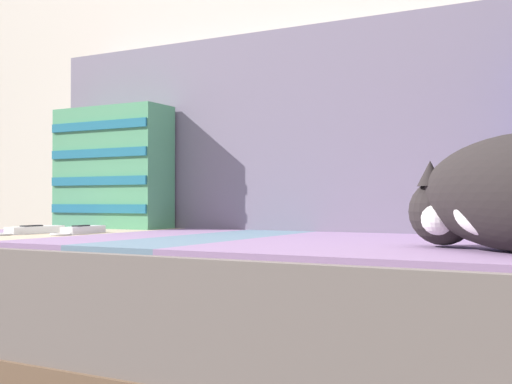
# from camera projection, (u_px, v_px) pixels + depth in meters

# --- Properties ---
(couch) EXTENTS (2.00, 0.88, 0.41)m
(couch) POSITION_uv_depth(u_px,v_px,m) (307.00, 334.00, 1.38)
(couch) COLOR brown
(couch) RESTS_ON ground_plane
(sofa_backrest) EXTENTS (1.96, 0.14, 0.55)m
(sofa_backrest) POSITION_uv_depth(u_px,v_px,m) (362.00, 128.00, 1.71)
(sofa_backrest) COLOR slate
(sofa_backrest) RESTS_ON couch
(throw_pillow_striped) EXTENTS (0.36, 0.14, 0.36)m
(throw_pillow_striped) POSITION_uv_depth(u_px,v_px,m) (113.00, 168.00, 1.93)
(throw_pillow_striped) COLOR #4C9366
(throw_pillow_striped) RESTS_ON couch
(game_remote_near) EXTENTS (0.05, 0.21, 0.02)m
(game_remote_near) POSITION_uv_depth(u_px,v_px,m) (33.00, 230.00, 1.59)
(game_remote_near) COLOR white
(game_remote_near) RESTS_ON couch
(game_remote_far) EXTENTS (0.07, 0.20, 0.02)m
(game_remote_far) POSITION_uv_depth(u_px,v_px,m) (82.00, 230.00, 1.59)
(game_remote_far) COLOR white
(game_remote_far) RESTS_ON couch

